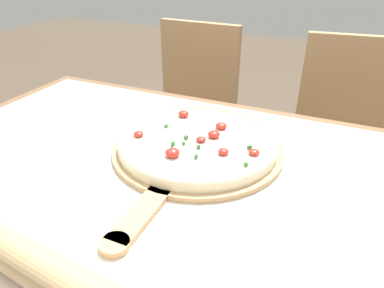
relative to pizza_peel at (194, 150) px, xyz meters
name	(u,v)px	position (x,y,z in m)	size (l,w,h in m)	color
dining_table	(175,220)	(0.00, -0.11, -0.12)	(1.35, 0.87, 0.76)	brown
towel_cloth	(174,179)	(0.00, -0.11, -0.01)	(1.27, 0.79, 0.00)	silver
pizza_peel	(194,150)	(0.00, 0.00, 0.00)	(0.40, 0.56, 0.01)	tan
pizza	(197,140)	(0.00, 0.02, 0.02)	(0.37, 0.37, 0.04)	beige
rolling_pin	(57,278)	(-0.02, -0.42, 0.02)	(0.47, 0.10, 0.06)	tan
chair_left	(190,110)	(-0.33, 0.71, -0.25)	(0.42, 0.42, 0.91)	tan
chair_right	(342,137)	(0.33, 0.71, -0.25)	(0.44, 0.44, 0.91)	tan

